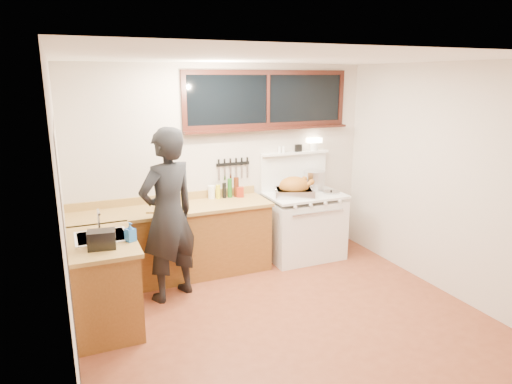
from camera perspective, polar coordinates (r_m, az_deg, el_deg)
name	(u,v)px	position (r m, az deg, el deg)	size (l,w,h in m)	color
ground_plane	(284,319)	(4.94, 3.50, -15.52)	(4.00, 3.50, 0.02)	brown
room_shell	(286,162)	(4.36, 3.83, 3.78)	(4.10, 3.60, 2.65)	beige
counter_back	(173,242)	(5.74, -10.28, -6.21)	(2.44, 0.64, 1.00)	brown
counter_left	(104,282)	(4.87, -18.49, -10.63)	(0.64, 1.09, 0.90)	brown
sink_unit	(102,242)	(4.79, -18.71, -5.94)	(0.50, 0.45, 0.37)	white
vintage_stove	(303,224)	(6.32, 5.93, -3.99)	(1.02, 0.74, 1.61)	white
back_window	(268,106)	(6.11, 1.54, 10.73)	(2.32, 0.13, 0.77)	black
left_doorway	(70,274)	(3.53, -22.26, -9.42)	(0.02, 1.04, 2.17)	black
knife_strip	(233,165)	(6.02, -2.89, 3.42)	(0.46, 0.03, 0.28)	black
man	(168,215)	(5.08, -10.92, -2.87)	(0.83, 0.71, 1.93)	black
soap_bottle	(130,232)	(4.55, -15.45, -4.83)	(0.11, 0.11, 0.19)	blue
toaster	(102,239)	(4.44, -18.74, -5.64)	(0.27, 0.20, 0.17)	black
cutting_board	(166,205)	(5.54, -11.16, -1.58)	(0.51, 0.43, 0.14)	#A17D40
roast_turkey	(294,188)	(6.03, 4.82, 0.44)	(0.61, 0.54, 0.27)	silver
stockpot	(314,181)	(6.38, 7.26, 1.43)	(0.33, 0.33, 0.27)	silver
saucepan	(295,188)	(6.28, 4.91, 0.52)	(0.16, 0.27, 0.11)	silver
pot_lid	(331,192)	(6.28, 9.38, -0.01)	(0.31, 0.31, 0.04)	silver
coffee_tin	(240,192)	(5.98, -2.02, -0.01)	(0.10, 0.09, 0.13)	maroon
pitcher	(212,192)	(5.93, -5.58, -0.01)	(0.09, 0.09, 0.17)	white
bottle_cluster	(229,189)	(5.96, -3.40, 0.40)	(0.32, 0.07, 0.26)	black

